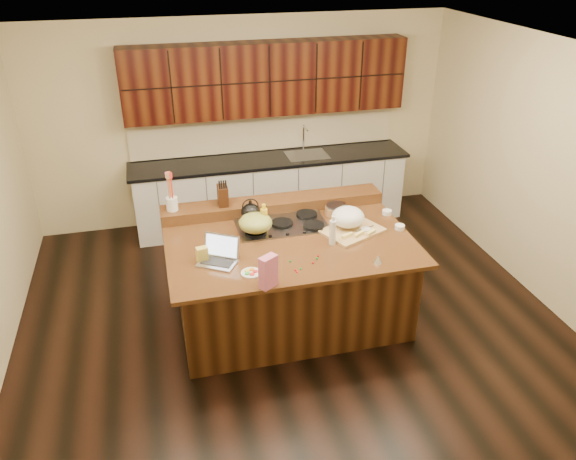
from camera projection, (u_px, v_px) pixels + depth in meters
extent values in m
cube|color=black|center=(289.00, 316.00, 5.94)|extent=(5.50, 5.00, 0.01)
cube|color=silver|center=(289.00, 52.00, 4.66)|extent=(5.50, 5.00, 0.01)
cube|color=beige|center=(243.00, 122.00, 7.44)|extent=(5.50, 0.01, 2.70)
cube|color=beige|center=(399.00, 382.00, 3.16)|extent=(5.50, 0.01, 2.70)
cube|color=beige|center=(543.00, 173.00, 5.90)|extent=(0.01, 5.00, 2.70)
cube|color=black|center=(289.00, 281.00, 5.73)|extent=(2.22, 1.42, 0.88)
cube|color=black|center=(289.00, 241.00, 5.51)|extent=(2.40, 1.60, 0.04)
cube|color=black|center=(273.00, 204.00, 6.07)|extent=(2.40, 0.30, 0.12)
cube|color=gray|center=(282.00, 225.00, 5.75)|extent=(0.92, 0.52, 0.02)
cylinder|color=black|center=(251.00, 221.00, 5.79)|extent=(0.22, 0.22, 0.03)
cylinder|color=black|center=(307.00, 215.00, 5.92)|extent=(0.22, 0.22, 0.03)
cylinder|color=black|center=(256.00, 233.00, 5.57)|extent=(0.22, 0.22, 0.03)
cylinder|color=black|center=(314.00, 226.00, 5.70)|extent=(0.22, 0.22, 0.03)
cylinder|color=black|center=(282.00, 223.00, 5.74)|extent=(0.22, 0.22, 0.03)
cube|color=silver|center=(271.00, 192.00, 7.64)|extent=(3.60, 0.62, 0.90)
cube|color=black|center=(271.00, 160.00, 7.42)|extent=(3.70, 0.66, 0.04)
cube|color=gray|center=(307.00, 155.00, 7.52)|extent=(0.55, 0.42, 0.01)
cylinder|color=gray|center=(303.00, 138.00, 7.59)|extent=(0.02, 0.02, 0.36)
cube|color=black|center=(267.00, 79.00, 7.06)|extent=(3.60, 0.34, 0.90)
cube|color=beige|center=(265.00, 132.00, 7.55)|extent=(3.60, 0.03, 0.50)
ellipsoid|color=black|center=(251.00, 212.00, 5.74)|extent=(0.24, 0.24, 0.18)
ellipsoid|color=olive|center=(255.00, 223.00, 5.52)|extent=(0.36, 0.36, 0.18)
cube|color=#B7B7BC|center=(217.00, 263.00, 5.10)|extent=(0.41, 0.37, 0.02)
cube|color=black|center=(217.00, 262.00, 5.09)|extent=(0.31, 0.27, 0.00)
cube|color=#B7B7BC|center=(222.00, 246.00, 5.14)|extent=(0.32, 0.24, 0.22)
cube|color=silver|center=(221.00, 246.00, 5.13)|extent=(0.29, 0.21, 0.19)
cylinder|color=gold|center=(264.00, 221.00, 5.55)|extent=(0.07, 0.07, 0.27)
cylinder|color=silver|center=(333.00, 232.00, 5.37)|extent=(0.07, 0.07, 0.25)
cube|color=tan|center=(352.00, 231.00, 5.63)|extent=(0.69, 0.61, 0.03)
ellipsoid|color=white|center=(348.00, 217.00, 5.65)|extent=(0.33, 0.33, 0.21)
cube|color=#EDD872|center=(347.00, 236.00, 5.48)|extent=(0.12, 0.03, 0.03)
cube|color=#EDD872|center=(359.00, 234.00, 5.51)|extent=(0.12, 0.03, 0.03)
cube|color=#EDD872|center=(371.00, 233.00, 5.54)|extent=(0.12, 0.03, 0.03)
cylinder|color=gray|center=(365.00, 229.00, 5.64)|extent=(0.22, 0.09, 0.01)
cylinder|color=white|center=(400.00, 227.00, 5.68)|extent=(0.12, 0.12, 0.04)
cylinder|color=white|center=(365.00, 231.00, 5.62)|extent=(0.13, 0.13, 0.04)
cylinder|color=white|center=(387.00, 212.00, 5.98)|extent=(0.10, 0.10, 0.04)
cylinder|color=#996B3F|center=(336.00, 210.00, 5.97)|extent=(0.29, 0.29, 0.09)
cone|color=silver|center=(378.00, 259.00, 5.11)|extent=(0.09, 0.09, 0.07)
cube|color=#C65D7C|center=(268.00, 272.00, 4.71)|extent=(0.18, 0.15, 0.29)
cylinder|color=white|center=(251.00, 273.00, 4.95)|extent=(0.23, 0.23, 0.01)
cube|color=gold|center=(202.00, 254.00, 5.11)|extent=(0.11, 0.09, 0.14)
cylinder|color=white|center=(172.00, 204.00, 5.78)|extent=(0.14, 0.14, 0.14)
cube|color=black|center=(223.00, 196.00, 5.88)|extent=(0.11, 0.17, 0.21)
ellipsoid|color=red|center=(297.00, 272.00, 4.96)|extent=(0.02, 0.02, 0.02)
ellipsoid|color=#198C26|center=(317.00, 258.00, 5.16)|extent=(0.02, 0.02, 0.02)
ellipsoid|color=red|center=(318.00, 256.00, 5.20)|extent=(0.02, 0.02, 0.02)
ellipsoid|color=#198C26|center=(301.00, 269.00, 5.01)|extent=(0.02, 0.02, 0.02)
ellipsoid|color=red|center=(313.00, 263.00, 5.10)|extent=(0.02, 0.02, 0.02)
ellipsoid|color=#198C26|center=(317.00, 258.00, 5.17)|extent=(0.02, 0.02, 0.02)
ellipsoid|color=red|center=(296.00, 270.00, 4.99)|extent=(0.02, 0.02, 0.02)
ellipsoid|color=#198C26|center=(290.00, 261.00, 5.12)|extent=(0.02, 0.02, 0.02)
ellipsoid|color=red|center=(274.00, 263.00, 5.10)|extent=(0.02, 0.02, 0.02)
ellipsoid|color=#198C26|center=(276.00, 267.00, 5.04)|extent=(0.02, 0.02, 0.02)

